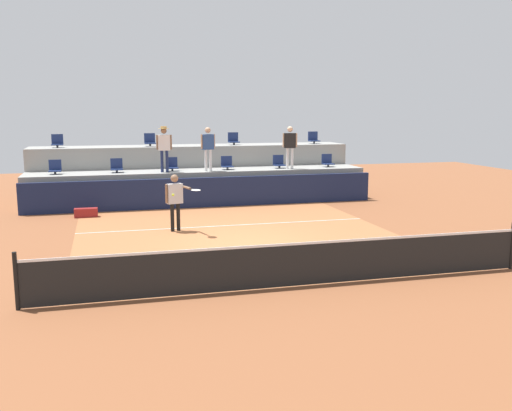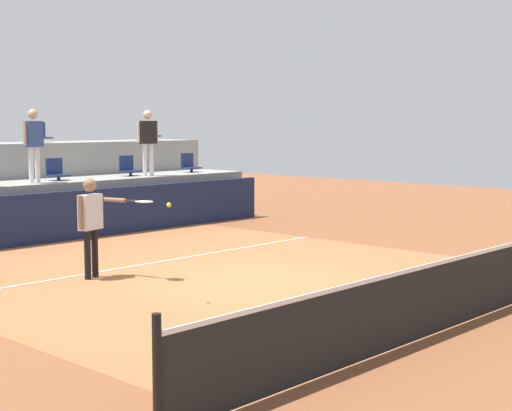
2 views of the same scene
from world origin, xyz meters
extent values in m
plane|color=brown|center=(0.00, 0.00, 0.00)|extent=(40.00, 40.00, 0.00)
cube|color=#A36038|center=(0.00, 1.00, 0.00)|extent=(9.00, 10.00, 0.01)
cube|color=silver|center=(0.00, 2.40, 0.01)|extent=(9.00, 0.06, 0.00)
cylinder|color=black|center=(-5.20, -4.00, 0.54)|extent=(0.08, 0.08, 1.07)
cylinder|color=black|center=(5.20, -4.00, 0.54)|extent=(0.08, 0.08, 1.07)
cube|color=black|center=(0.00, -4.00, 0.46)|extent=(10.40, 0.01, 0.87)
cube|color=white|center=(0.00, -4.00, 0.89)|extent=(10.40, 0.02, 0.05)
cube|color=#141E42|center=(0.00, 6.00, 0.55)|extent=(13.00, 0.16, 1.10)
cube|color=gray|center=(0.00, 7.30, 0.62)|extent=(13.00, 1.80, 1.25)
cube|color=gray|center=(0.00, 9.10, 1.05)|extent=(13.00, 1.80, 2.10)
cylinder|color=#2D2D33|center=(-5.33, 7.15, 1.30)|extent=(0.08, 0.08, 0.10)
cube|color=navy|center=(-5.33, 7.15, 1.37)|extent=(0.44, 0.40, 0.04)
cube|color=navy|center=(-5.33, 7.33, 1.58)|extent=(0.44, 0.04, 0.38)
cylinder|color=#2D2D33|center=(-3.15, 7.15, 1.30)|extent=(0.08, 0.08, 0.10)
cube|color=navy|center=(-3.15, 7.15, 1.37)|extent=(0.44, 0.40, 0.04)
cube|color=navy|center=(-3.15, 7.33, 1.58)|extent=(0.44, 0.04, 0.38)
cylinder|color=#2D2D33|center=(-1.09, 7.15, 1.30)|extent=(0.08, 0.08, 0.10)
cube|color=navy|center=(-1.09, 7.15, 1.37)|extent=(0.44, 0.40, 0.04)
cube|color=navy|center=(-1.09, 7.33, 1.58)|extent=(0.44, 0.04, 0.38)
cylinder|color=#2D2D33|center=(1.06, 7.15, 1.30)|extent=(0.08, 0.08, 0.10)
cube|color=navy|center=(1.06, 7.15, 1.37)|extent=(0.44, 0.40, 0.04)
cube|color=navy|center=(1.06, 7.33, 1.58)|extent=(0.44, 0.04, 0.38)
cylinder|color=#2D2D33|center=(3.19, 7.15, 1.30)|extent=(0.08, 0.08, 0.10)
cube|color=navy|center=(3.19, 7.15, 1.37)|extent=(0.44, 0.40, 0.04)
cube|color=navy|center=(3.19, 7.33, 1.58)|extent=(0.44, 0.04, 0.38)
cylinder|color=#2D2D33|center=(5.28, 7.15, 1.30)|extent=(0.08, 0.08, 0.10)
cube|color=navy|center=(5.28, 7.15, 1.37)|extent=(0.44, 0.40, 0.04)
cube|color=navy|center=(5.28, 7.33, 1.58)|extent=(0.44, 0.04, 0.38)
cylinder|color=#2D2D33|center=(-5.33, 8.95, 2.15)|extent=(0.08, 0.08, 0.10)
cube|color=navy|center=(-5.33, 8.95, 2.22)|extent=(0.44, 0.40, 0.04)
cube|color=navy|center=(-5.33, 9.13, 2.43)|extent=(0.44, 0.04, 0.38)
cylinder|color=#2D2D33|center=(-1.76, 8.95, 2.15)|extent=(0.08, 0.08, 0.10)
cube|color=navy|center=(-1.76, 8.95, 2.22)|extent=(0.44, 0.40, 0.04)
cube|color=navy|center=(-1.76, 9.13, 2.43)|extent=(0.44, 0.04, 0.38)
cylinder|color=#2D2D33|center=(1.73, 8.95, 2.15)|extent=(0.08, 0.08, 0.10)
cube|color=navy|center=(1.73, 8.95, 2.22)|extent=(0.44, 0.40, 0.04)
cube|color=navy|center=(1.73, 9.13, 2.43)|extent=(0.44, 0.04, 0.38)
cylinder|color=#2D2D33|center=(5.34, 8.95, 2.15)|extent=(0.08, 0.08, 0.10)
cube|color=navy|center=(5.34, 8.95, 2.22)|extent=(0.44, 0.40, 0.04)
cube|color=navy|center=(5.34, 9.13, 2.43)|extent=(0.44, 0.04, 0.38)
cylinder|color=black|center=(-1.72, 2.01, 0.42)|extent=(0.14, 0.14, 0.83)
cylinder|color=black|center=(-1.53, 2.06, 0.42)|extent=(0.14, 0.14, 0.83)
cube|color=#B2B2B7|center=(-1.62, 2.04, 1.13)|extent=(0.48, 0.30, 0.59)
sphere|color=#846047|center=(-1.62, 2.04, 1.58)|extent=(0.28, 0.28, 0.23)
cylinder|color=#846047|center=(-1.87, 1.96, 1.14)|extent=(0.09, 0.09, 0.55)
cylinder|color=#846047|center=(-1.30, 1.85, 1.32)|extent=(0.21, 0.53, 0.07)
cylinder|color=black|center=(-1.20, 1.50, 1.32)|extent=(0.11, 0.26, 0.04)
ellipsoid|color=silver|center=(-1.12, 1.24, 1.32)|extent=(0.34, 0.38, 0.03)
cylinder|color=navy|center=(-1.50, 6.85, 1.66)|extent=(0.11, 0.11, 0.81)
cylinder|color=navy|center=(-1.31, 6.85, 1.66)|extent=(0.11, 0.11, 0.81)
cube|color=white|center=(-1.41, 6.85, 2.35)|extent=(0.45, 0.20, 0.58)
sphere|color=#846047|center=(-1.41, 6.85, 2.79)|extent=(0.23, 0.23, 0.22)
cylinder|color=#846047|center=(-1.66, 6.86, 2.37)|extent=(0.07, 0.07, 0.54)
cylinder|color=#846047|center=(-1.15, 6.84, 2.37)|extent=(0.07, 0.07, 0.54)
cylinder|color=tan|center=(-1.41, 6.85, 2.87)|extent=(0.41, 0.41, 0.01)
cylinder|color=tan|center=(-1.41, 6.85, 2.91)|extent=(0.24, 0.24, 0.09)
cylinder|color=white|center=(0.15, 6.83, 1.66)|extent=(0.13, 0.13, 0.82)
cylinder|color=white|center=(0.34, 6.87, 1.66)|extent=(0.13, 0.13, 0.82)
cube|color=#2D4C8C|center=(0.25, 6.85, 2.36)|extent=(0.47, 0.27, 0.58)
sphere|color=tan|center=(0.25, 6.85, 2.80)|extent=(0.26, 0.26, 0.22)
cylinder|color=tan|center=(0.00, 6.80, 2.37)|extent=(0.08, 0.08, 0.54)
cylinder|color=tan|center=(0.50, 6.90, 2.37)|extent=(0.08, 0.08, 0.54)
cylinder|color=white|center=(3.43, 6.87, 1.66)|extent=(0.13, 0.13, 0.82)
cylinder|color=white|center=(3.61, 6.83, 1.66)|extent=(0.13, 0.13, 0.82)
cube|color=black|center=(3.52, 6.85, 2.36)|extent=(0.47, 0.27, 0.58)
sphere|color=beige|center=(3.52, 6.85, 2.81)|extent=(0.26, 0.26, 0.22)
cylinder|color=beige|center=(3.27, 6.90, 2.38)|extent=(0.08, 0.08, 0.55)
cylinder|color=beige|center=(3.77, 6.80, 2.38)|extent=(0.08, 0.08, 0.55)
sphere|color=#CCE033|center=(-1.95, -0.36, 1.44)|extent=(0.07, 0.07, 0.07)
cube|color=maroon|center=(-4.25, 5.06, 0.15)|extent=(0.76, 0.28, 0.30)
camera|label=1|loc=(-3.59, -14.56, 3.55)|focal=39.95mm
camera|label=2|loc=(-9.19, -8.85, 2.62)|focal=54.92mm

